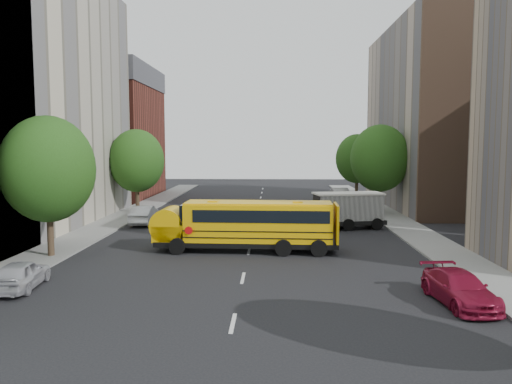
{
  "coord_description": "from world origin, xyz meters",
  "views": [
    {
      "loc": [
        1.38,
        -31.08,
        6.31
      ],
      "look_at": [
        0.29,
        2.0,
        3.15
      ],
      "focal_mm": 35.0,
      "sensor_mm": 36.0,
      "label": 1
    }
  ],
  "objects_px": {
    "school_bus": "(245,223)",
    "parked_car_1": "(144,215)",
    "street_tree_4": "(380,158)",
    "safari_truck": "(342,210)",
    "street_tree_5": "(357,159)",
    "parked_car_5": "(341,195)",
    "parked_car_0": "(21,274)",
    "street_tree_1": "(48,169)",
    "street_tree_2": "(137,161)",
    "parked_car_3": "(460,288)"
  },
  "relations": [
    {
      "from": "school_bus",
      "to": "parked_car_1",
      "type": "bearing_deg",
      "value": 133.37
    },
    {
      "from": "street_tree_4",
      "to": "safari_truck",
      "type": "bearing_deg",
      "value": -119.18
    },
    {
      "from": "street_tree_5",
      "to": "school_bus",
      "type": "distance_m",
      "value": 30.26
    },
    {
      "from": "street_tree_4",
      "to": "parked_car_5",
      "type": "height_order",
      "value": "street_tree_4"
    },
    {
      "from": "school_bus",
      "to": "parked_car_0",
      "type": "height_order",
      "value": "school_bus"
    },
    {
      "from": "street_tree_1",
      "to": "street_tree_2",
      "type": "bearing_deg",
      "value": 90.0
    },
    {
      "from": "street_tree_5",
      "to": "parked_car_0",
      "type": "bearing_deg",
      "value": -119.72
    },
    {
      "from": "street_tree_2",
      "to": "street_tree_4",
      "type": "distance_m",
      "value": 22.0
    },
    {
      "from": "street_tree_2",
      "to": "parked_car_0",
      "type": "relative_size",
      "value": 2.02
    },
    {
      "from": "parked_car_5",
      "to": "street_tree_1",
      "type": "bearing_deg",
      "value": -129.02
    },
    {
      "from": "street_tree_5",
      "to": "parked_car_5",
      "type": "relative_size",
      "value": 1.55
    },
    {
      "from": "street_tree_2",
      "to": "street_tree_4",
      "type": "bearing_deg",
      "value": 0.0
    },
    {
      "from": "school_bus",
      "to": "parked_car_0",
      "type": "xyz_separation_m",
      "value": [
        -9.37,
        -8.15,
        -1.03
      ]
    },
    {
      "from": "school_bus",
      "to": "parked_car_1",
      "type": "xyz_separation_m",
      "value": [
        -8.57,
        9.76,
        -0.94
      ]
    },
    {
      "from": "street_tree_1",
      "to": "parked_car_1",
      "type": "relative_size",
      "value": 1.75
    },
    {
      "from": "school_bus",
      "to": "safari_truck",
      "type": "relative_size",
      "value": 1.62
    },
    {
      "from": "safari_truck",
      "to": "school_bus",
      "type": "bearing_deg",
      "value": -140.96
    },
    {
      "from": "street_tree_2",
      "to": "parked_car_3",
      "type": "relative_size",
      "value": 1.74
    },
    {
      "from": "street_tree_5",
      "to": "parked_car_3",
      "type": "distance_m",
      "value": 37.85
    },
    {
      "from": "street_tree_5",
      "to": "parked_car_1",
      "type": "xyz_separation_m",
      "value": [
        -19.8,
        -18.18,
        -3.96
      ]
    },
    {
      "from": "parked_car_1",
      "to": "parked_car_5",
      "type": "relative_size",
      "value": 0.93
    },
    {
      "from": "street_tree_5",
      "to": "school_bus",
      "type": "relative_size",
      "value": 0.7
    },
    {
      "from": "street_tree_4",
      "to": "street_tree_2",
      "type": "bearing_deg",
      "value": 180.0
    },
    {
      "from": "street_tree_4",
      "to": "street_tree_5",
      "type": "relative_size",
      "value": 1.08
    },
    {
      "from": "parked_car_3",
      "to": "parked_car_5",
      "type": "relative_size",
      "value": 0.92
    },
    {
      "from": "street_tree_2",
      "to": "parked_car_5",
      "type": "bearing_deg",
      "value": 24.74
    },
    {
      "from": "street_tree_1",
      "to": "street_tree_4",
      "type": "bearing_deg",
      "value": 39.29
    },
    {
      "from": "parked_car_0",
      "to": "parked_car_5",
      "type": "bearing_deg",
      "value": -124.6
    },
    {
      "from": "parked_car_1",
      "to": "street_tree_1",
      "type": "bearing_deg",
      "value": 77.37
    },
    {
      "from": "parked_car_3",
      "to": "parked_car_1",
      "type": "bearing_deg",
      "value": 126.35
    },
    {
      "from": "safari_truck",
      "to": "parked_car_3",
      "type": "xyz_separation_m",
      "value": [
        2.16,
        -17.75,
        -0.79
      ]
    },
    {
      "from": "safari_truck",
      "to": "street_tree_2",
      "type": "bearing_deg",
      "value": 145.36
    },
    {
      "from": "street_tree_5",
      "to": "parked_car_1",
      "type": "relative_size",
      "value": 1.66
    },
    {
      "from": "street_tree_4",
      "to": "parked_car_1",
      "type": "bearing_deg",
      "value": -162.67
    },
    {
      "from": "street_tree_1",
      "to": "safari_truck",
      "type": "relative_size",
      "value": 1.19
    },
    {
      "from": "street_tree_1",
      "to": "street_tree_2",
      "type": "distance_m",
      "value": 18.0
    },
    {
      "from": "street_tree_1",
      "to": "school_bus",
      "type": "height_order",
      "value": "street_tree_1"
    },
    {
      "from": "street_tree_1",
      "to": "school_bus",
      "type": "xyz_separation_m",
      "value": [
        10.77,
        2.06,
        -3.27
      ]
    },
    {
      "from": "street_tree_5",
      "to": "parked_car_0",
      "type": "distance_m",
      "value": 41.76
    },
    {
      "from": "safari_truck",
      "to": "parked_car_0",
      "type": "relative_size",
      "value": 1.74
    },
    {
      "from": "school_bus",
      "to": "parked_car_3",
      "type": "height_order",
      "value": "school_bus"
    },
    {
      "from": "parked_car_0",
      "to": "parked_car_3",
      "type": "bearing_deg",
      "value": 169.81
    },
    {
      "from": "parked_car_0",
      "to": "parked_car_1",
      "type": "bearing_deg",
      "value": -98.18
    },
    {
      "from": "street_tree_2",
      "to": "street_tree_5",
      "type": "bearing_deg",
      "value": 28.61
    },
    {
      "from": "parked_car_0",
      "to": "parked_car_3",
      "type": "xyz_separation_m",
      "value": [
        18.4,
        -1.47,
        -0.01
      ]
    },
    {
      "from": "street_tree_5",
      "to": "parked_car_3",
      "type": "xyz_separation_m",
      "value": [
        -2.2,
        -37.57,
        -4.06
      ]
    },
    {
      "from": "school_bus",
      "to": "safari_truck",
      "type": "bearing_deg",
      "value": 51.9
    },
    {
      "from": "street_tree_4",
      "to": "street_tree_5",
      "type": "distance_m",
      "value": 12.01
    },
    {
      "from": "parked_car_1",
      "to": "street_tree_5",
      "type": "bearing_deg",
      "value": -139.53
    },
    {
      "from": "parked_car_0",
      "to": "parked_car_5",
      "type": "distance_m",
      "value": 37.97
    }
  ]
}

